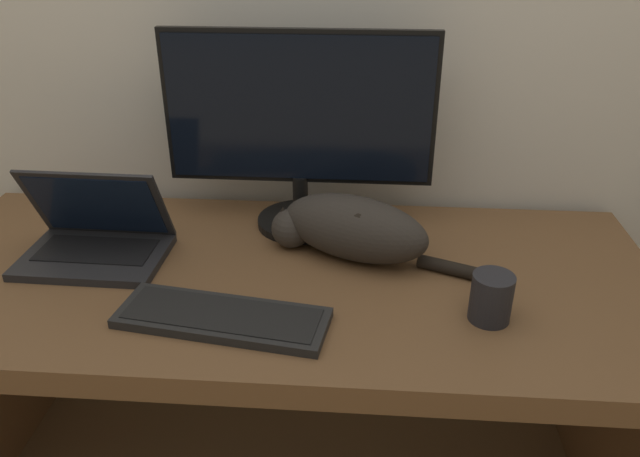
# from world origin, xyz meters

# --- Properties ---
(desk) EXTENTS (1.76, 0.77, 0.71)m
(desk) POSITION_xyz_m (0.00, 0.38, 0.58)
(desk) COLOR brown
(desk) RESTS_ON ground_plane
(monitor) EXTENTS (0.67, 0.23, 0.51)m
(monitor) POSITION_xyz_m (0.02, 0.63, 0.99)
(monitor) COLOR black
(monitor) RESTS_ON desk
(laptop) EXTENTS (0.34, 0.24, 0.23)m
(laptop) POSITION_xyz_m (-0.46, 0.42, 0.76)
(laptop) COLOR #232326
(laptop) RESTS_ON desk
(external_keyboard) EXTENTS (0.45, 0.21, 0.02)m
(external_keyboard) POSITION_xyz_m (-0.10, 0.18, 0.72)
(external_keyboard) COLOR black
(external_keyboard) RESTS_ON desk
(cat) EXTENTS (0.56, 0.28, 0.16)m
(cat) POSITION_xyz_m (0.16, 0.47, 0.79)
(cat) COLOR #332D28
(cat) RESTS_ON desk
(coffee_mug) EXTENTS (0.09, 0.09, 0.10)m
(coffee_mug) POSITION_xyz_m (0.45, 0.23, 0.76)
(coffee_mug) COLOR #232328
(coffee_mug) RESTS_ON desk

